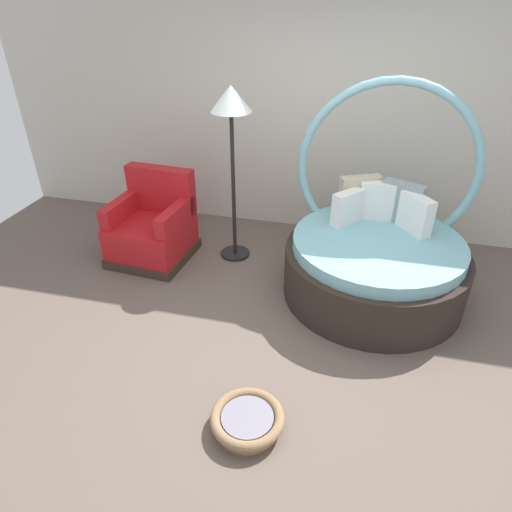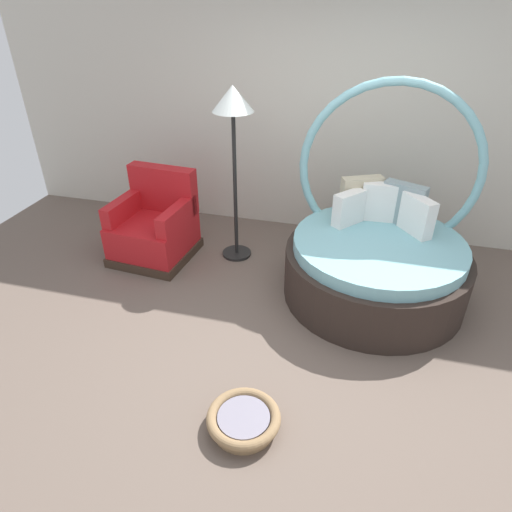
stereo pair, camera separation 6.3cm
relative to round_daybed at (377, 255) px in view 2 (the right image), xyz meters
name	(u,v)px [view 2 (the right image)]	position (x,y,z in m)	size (l,w,h in m)	color
ground_plane	(292,340)	(-0.63, -0.90, -0.42)	(8.00, 8.00, 0.02)	#66564C
back_wall	(336,100)	(-0.63, 1.28, 1.13)	(8.00, 0.12, 3.08)	beige
round_daybed	(377,255)	(0.00, 0.00, 0.00)	(1.71, 1.71, 1.95)	#2D231E
red_armchair	(155,228)	(-2.36, 0.11, -0.08)	(0.86, 0.86, 0.94)	#38281E
pet_basket	(244,420)	(-0.78, -1.86, -0.34)	(0.51, 0.51, 0.13)	#8E704C
floor_lamp	(233,117)	(-1.50, 0.32, 1.12)	(0.40, 0.40, 1.82)	black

